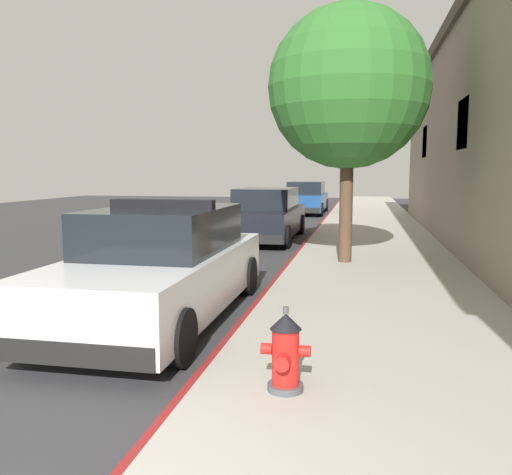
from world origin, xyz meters
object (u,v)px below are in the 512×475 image
Objects in this scene: parked_car_silver_ahead at (266,215)px; street_tree at (348,88)px; fire_hydrant at (285,352)px; parked_car_dark_far at (306,198)px; police_cruiser at (162,266)px.

street_tree is (2.52, -4.35, 3.03)m from parked_car_silver_ahead.
street_tree reaches higher than fire_hydrant.
street_tree is at bearing 87.58° from fire_hydrant.
street_tree reaches higher than parked_car_dark_far.
parked_car_silver_ahead is (-0.13, 8.84, -0.00)m from police_cruiser.
parked_car_silver_ahead is 1.00× the size of parked_car_dark_far.
fire_hydrant is (2.09, -21.66, -0.25)m from parked_car_dark_far.
fire_hydrant is at bearing -78.85° from parked_car_silver_ahead.
street_tree is at bearing -80.80° from parked_car_dark_far.
police_cruiser is 8.84m from parked_car_silver_ahead.
police_cruiser is 1.00× the size of parked_car_dark_far.
police_cruiser is at bearing 130.60° from fire_hydrant.
parked_car_silver_ahead is at bearing 90.82° from police_cruiser.
police_cruiser is 1.00× the size of parked_car_silver_ahead.
parked_car_silver_ahead and parked_car_dark_far have the same top height.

